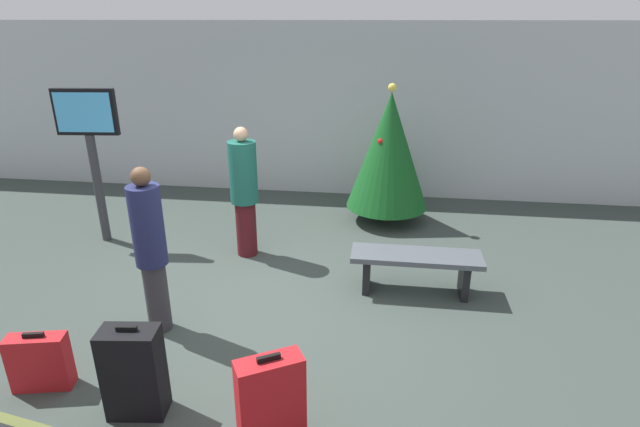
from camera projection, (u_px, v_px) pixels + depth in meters
name	position (u px, v px, depth m)	size (l,w,h in m)	color
ground_plane	(254.00, 311.00, 5.37)	(16.00, 16.00, 0.00)	#38423D
back_wall	(310.00, 110.00, 8.58)	(16.00, 0.20, 2.91)	#B7BCC1
holiday_tree	(389.00, 151.00, 7.36)	(1.23, 1.23, 2.09)	#4C3319
flight_info_kiosk	(90.00, 139.00, 6.56)	(0.82, 0.17, 2.11)	#333338
waiting_bench	(416.00, 264.00, 5.62)	(1.46, 0.44, 0.48)	#4C5159
traveller_0	(150.00, 248.00, 4.74)	(0.36, 0.36, 1.70)	#333338
traveller_1	(244.00, 190.00, 6.34)	(0.41, 0.41, 1.71)	#4C1419
suitcase_0	(134.00, 372.00, 3.86)	(0.47, 0.30, 0.81)	black
suitcase_3	(271.00, 403.00, 3.56)	(0.51, 0.41, 0.79)	#B2191E
suitcase_5	(40.00, 362.00, 4.18)	(0.51, 0.27, 0.54)	#B2191E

